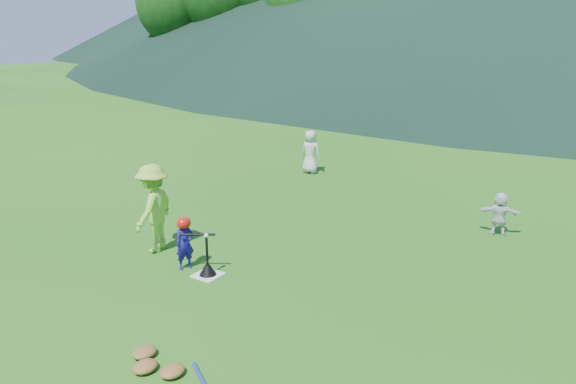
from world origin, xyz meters
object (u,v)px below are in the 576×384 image
object	(u,v)px
home_plate	(208,275)
adult_coach	(154,208)
fielder_d	(500,214)
fielder_a	(310,152)
batter_child	(185,244)
equipment_pile	(172,371)
batting_tee	(208,269)

from	to	relation	value
home_plate	adult_coach	world-z (taller)	adult_coach
adult_coach	fielder_d	size ratio (longest dim) A/B	1.85
fielder_a	fielder_d	world-z (taller)	fielder_a
home_plate	batter_child	world-z (taller)	batter_child
fielder_a	equipment_pile	xyz separation A→B (m)	(3.88, -9.58, -0.57)
batter_child	adult_coach	size ratio (longest dim) A/B	0.55
home_plate	fielder_d	world-z (taller)	fielder_d
equipment_pile	fielder_a	bearing A→B (deg)	112.03
adult_coach	fielder_d	distance (m)	6.94
home_plate	fielder_a	distance (m)	7.51
batter_child	adult_coach	distance (m)	1.20
fielder_d	equipment_pile	size ratio (longest dim) A/B	0.51
fielder_a	fielder_d	size ratio (longest dim) A/B	1.38
batter_child	fielder_a	bearing A→B (deg)	37.81
home_plate	adult_coach	bearing A→B (deg)	168.14
batter_child	adult_coach	world-z (taller)	adult_coach
batter_child	adult_coach	bearing A→B (deg)	97.32
adult_coach	equipment_pile	bearing A→B (deg)	32.22
batter_child	adult_coach	xyz separation A→B (m)	(-1.09, 0.32, 0.38)
adult_coach	batting_tee	world-z (taller)	adult_coach
home_plate	equipment_pile	size ratio (longest dim) A/B	0.25
batter_child	batting_tee	distance (m)	0.63
batter_child	batting_tee	size ratio (longest dim) A/B	1.37
fielder_d	batting_tee	size ratio (longest dim) A/B	1.35
batting_tee	fielder_a	bearing A→B (deg)	107.83
batting_tee	adult_coach	bearing A→B (deg)	168.14
batting_tee	home_plate	bearing A→B (deg)	0.00
home_plate	fielder_a	bearing A→B (deg)	107.83
equipment_pile	fielder_d	bearing A→B (deg)	74.10
home_plate	batting_tee	bearing A→B (deg)	0.00
fielder_d	batting_tee	distance (m)	6.07
fielder_d	equipment_pile	distance (m)	7.59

